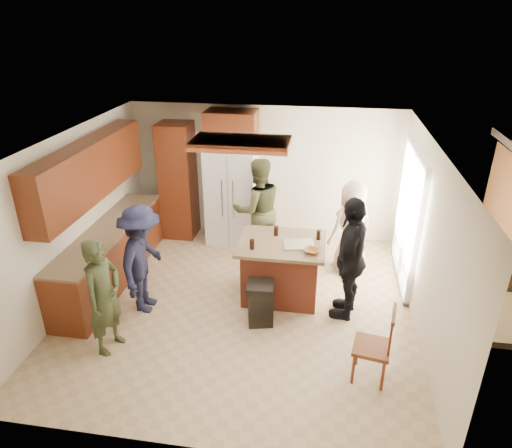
% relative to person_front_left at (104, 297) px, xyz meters
% --- Properties ---
extents(person_front_left, '(0.54, 0.66, 1.57)m').
position_rel_person_front_left_xyz_m(person_front_left, '(0.00, 0.00, 0.00)').
color(person_front_left, '#333B22').
rests_on(person_front_left, ground).
extents(person_behind_left, '(1.04, 0.88, 1.82)m').
position_rel_person_front_left_xyz_m(person_behind_left, '(1.53, 2.71, 0.12)').
color(person_behind_left, '#414226').
rests_on(person_behind_left, ground).
extents(person_behind_right, '(0.92, 0.83, 1.57)m').
position_rel_person_front_left_xyz_m(person_behind_right, '(3.12, 2.51, -0.00)').
color(person_behind_right, tan).
rests_on(person_behind_right, ground).
extents(person_side_right, '(0.77, 1.16, 1.82)m').
position_rel_person_front_left_xyz_m(person_side_right, '(3.06, 1.23, 0.12)').
color(person_side_right, black).
rests_on(person_side_right, ground).
extents(person_counter, '(0.49, 1.06, 1.64)m').
position_rel_person_front_left_xyz_m(person_counter, '(0.15, 0.91, 0.03)').
color(person_counter, '#191A32').
rests_on(person_counter, ground).
extents(left_cabinetry, '(0.64, 3.00, 2.30)m').
position_rel_person_front_left_xyz_m(left_cabinetry, '(-0.74, 1.58, 0.17)').
color(left_cabinetry, maroon).
rests_on(left_cabinetry, ground).
extents(back_wall_units, '(1.80, 0.60, 2.45)m').
position_rel_person_front_left_xyz_m(back_wall_units, '(0.17, 3.38, 0.59)').
color(back_wall_units, maroon).
rests_on(back_wall_units, ground).
extents(refrigerator, '(0.90, 0.76, 1.80)m').
position_rel_person_front_left_xyz_m(refrigerator, '(0.96, 3.30, 0.11)').
color(refrigerator, white).
rests_on(refrigerator, ground).
extents(kitchen_island, '(1.28, 1.03, 0.93)m').
position_rel_person_front_left_xyz_m(kitchen_island, '(2.07, 1.54, -0.31)').
color(kitchen_island, '#A3412A').
rests_on(kitchen_island, ground).
extents(island_items, '(1.03, 0.64, 0.15)m').
position_rel_person_front_left_xyz_m(island_items, '(2.31, 1.45, 0.18)').
color(island_items, silver).
rests_on(island_items, kitchen_island).
extents(trash_bin, '(0.41, 0.41, 0.63)m').
position_rel_person_front_left_xyz_m(trash_bin, '(1.85, 0.83, -0.47)').
color(trash_bin, black).
rests_on(trash_bin, ground).
extents(spindle_chair, '(0.49, 0.49, 0.99)m').
position_rel_person_front_left_xyz_m(spindle_chair, '(3.32, -0.04, -0.33)').
color(spindle_chair, maroon).
rests_on(spindle_chair, ground).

